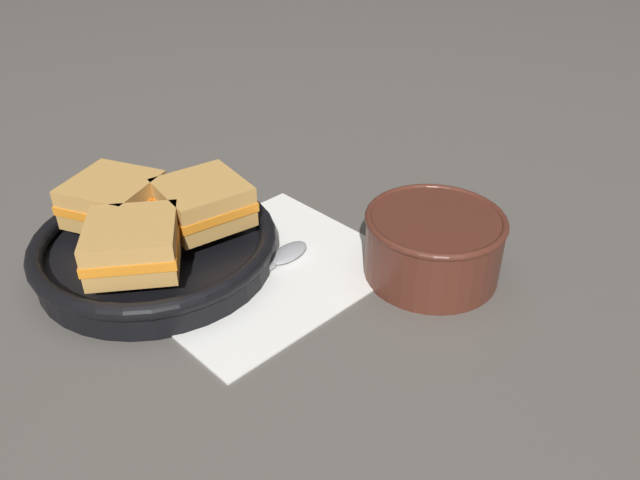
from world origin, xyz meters
The scene contains 8 objects.
ground_plane centered at (0.00, 0.00, 0.00)m, with size 4.00×4.00×0.00m, color #56514C.
napkin centered at (-0.05, 0.02, 0.00)m, with size 0.30×0.27×0.00m.
soup_bowl centered at (0.10, -0.09, 0.04)m, with size 0.15×0.15×0.07m.
spoon centered at (-0.03, 0.01, 0.01)m, with size 0.17×0.07×0.01m.
skillet centered at (-0.14, 0.09, 0.02)m, with size 0.26×0.26×0.04m.
sandwich_near_left centered at (-0.08, 0.08, 0.07)m, with size 0.09×0.09×0.05m.
sandwich_near_right centered at (-0.16, 0.15, 0.07)m, with size 0.12×0.12×0.05m.
sandwich_far_left centered at (-0.17, 0.05, 0.07)m, with size 0.12×0.12×0.05m.
Camera 1 is at (-0.31, -0.48, 0.40)m, focal length 35.00 mm.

